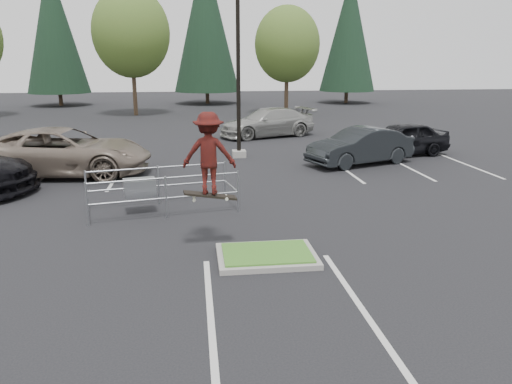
{
  "coord_description": "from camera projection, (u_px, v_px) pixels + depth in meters",
  "views": [
    {
      "loc": [
        -1.55,
        -10.29,
        4.33
      ],
      "look_at": [
        -0.05,
        1.5,
        1.15
      ],
      "focal_mm": 35.0,
      "sensor_mm": 36.0,
      "label": 1
    }
  ],
  "objects": [
    {
      "name": "ground",
      "position": [
        267.0,
        259.0,
        11.17
      ],
      "size": [
        120.0,
        120.0,
        0.0
      ],
      "primitive_type": "plane",
      "color": "black",
      "rests_on": "ground"
    },
    {
      "name": "grass_median",
      "position": [
        267.0,
        255.0,
        11.15
      ],
      "size": [
        2.2,
        1.6,
        0.16
      ],
      "color": "gray",
      "rests_on": "ground"
    },
    {
      "name": "stall_lines",
      "position": [
        201.0,
        192.0,
        16.77
      ],
      "size": [
        22.62,
        17.6,
        0.01
      ],
      "color": "silver",
      "rests_on": "ground"
    },
    {
      "name": "light_pole",
      "position": [
        238.0,
        53.0,
        21.55
      ],
      "size": [
        0.7,
        0.6,
        10.12
      ],
      "color": "gray",
      "rests_on": "ground"
    },
    {
      "name": "decid_b",
      "position": [
        131.0,
        36.0,
        38.14
      ],
      "size": [
        5.89,
        5.89,
        9.64
      ],
      "color": "#38281C",
      "rests_on": "ground"
    },
    {
      "name": "decid_c",
      "position": [
        287.0,
        47.0,
        39.13
      ],
      "size": [
        5.12,
        5.12,
        8.38
      ],
      "color": "#38281C",
      "rests_on": "ground"
    },
    {
      "name": "conif_a",
      "position": [
        54.0,
        28.0,
        45.96
      ],
      "size": [
        5.72,
        5.72,
        13.0
      ],
      "color": "#38281C",
      "rests_on": "ground"
    },
    {
      "name": "conif_b",
      "position": [
        206.0,
        21.0,
        47.95
      ],
      "size": [
        6.38,
        6.38,
        14.5
      ],
      "color": "#38281C",
      "rests_on": "ground"
    },
    {
      "name": "conif_c",
      "position": [
        349.0,
        32.0,
        48.96
      ],
      "size": [
        5.5,
        5.5,
        12.5
      ],
      "color": "#38281C",
      "rests_on": "ground"
    },
    {
      "name": "cart_corral",
      "position": [
        145.0,
        187.0,
        14.35
      ],
      "size": [
        4.46,
        2.34,
        1.2
      ],
      "rotation": [
        0.0,
        0.0,
        0.2
      ],
      "color": "#92949A",
      "rests_on": "ground"
    },
    {
      "name": "skateboarder",
      "position": [
        209.0,
        154.0,
        11.33
      ],
      "size": [
        1.3,
        0.86,
        2.05
      ],
      "rotation": [
        0.0,
        0.0,
        3.01
      ],
      "color": "black",
      "rests_on": "ground"
    },
    {
      "name": "car_l_tan",
      "position": [
        64.0,
        152.0,
        19.02
      ],
      "size": [
        6.77,
        3.64,
        1.81
      ],
      "primitive_type": "imported",
      "rotation": [
        0.0,
        0.0,
        1.47
      ],
      "color": "#7A6B5D",
      "rests_on": "ground"
    },
    {
      "name": "car_r_charc",
      "position": [
        360.0,
        146.0,
        21.0
      ],
      "size": [
        4.93,
        3.19,
        1.53
      ],
      "primitive_type": "imported",
      "rotation": [
        0.0,
        0.0,
        5.08
      ],
      "color": "black",
      "rests_on": "ground"
    },
    {
      "name": "car_r_black",
      "position": [
        402.0,
        139.0,
        22.96
      ],
      "size": [
        4.77,
        2.69,
        1.53
      ],
      "primitive_type": "imported",
      "rotation": [
        0.0,
        0.0,
        4.92
      ],
      "color": "black",
      "rests_on": "ground"
    },
    {
      "name": "car_far_silver",
      "position": [
        269.0,
        122.0,
        28.55
      ],
      "size": [
        6.01,
        4.02,
        1.62
      ],
      "primitive_type": "imported",
      "rotation": [
        0.0,
        0.0,
        5.06
      ],
      "color": "#9F9F9A",
      "rests_on": "ground"
    }
  ]
}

